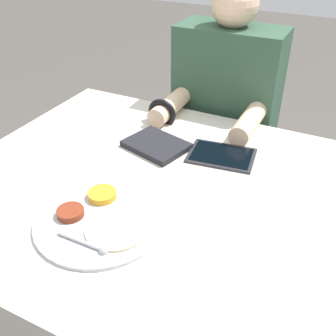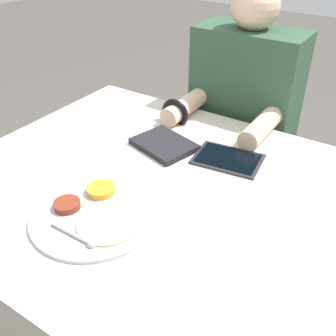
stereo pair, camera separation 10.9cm
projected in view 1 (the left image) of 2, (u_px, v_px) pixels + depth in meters
The scene contains 5 objects.
dining_table at pixel (168, 280), 1.33m from camera, with size 1.28×1.01×0.78m.
thali_tray at pixel (100, 219), 1.00m from camera, with size 0.33×0.33×0.03m.
red_notebook at pixel (156, 145), 1.30m from camera, with size 0.23×0.19×0.02m.
tablet_device at pixel (222, 155), 1.25m from camera, with size 0.22×0.17×0.01m.
person_diner at pixel (222, 144), 1.72m from camera, with size 0.41×0.44×1.24m.
Camera 1 is at (0.40, -0.80, 1.45)m, focal length 42.00 mm.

